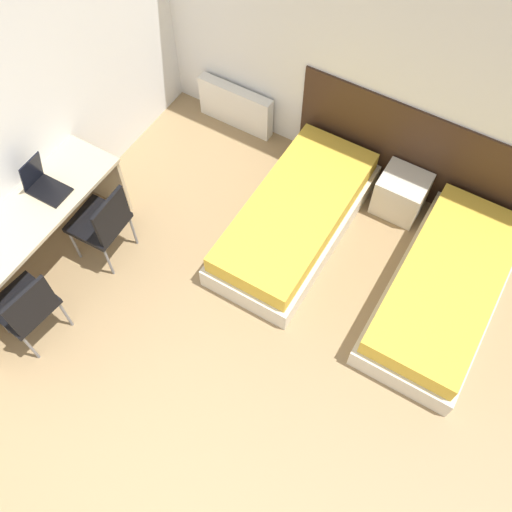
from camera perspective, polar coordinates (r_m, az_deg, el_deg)
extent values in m
plane|color=#9E7F56|center=(4.73, -14.53, -22.92)|extent=(20.00, 20.00, 0.00)
cube|color=white|center=(5.18, 10.68, 19.23)|extent=(5.05, 0.05, 2.70)
cube|color=white|center=(4.99, -22.52, 13.62)|extent=(0.05, 4.86, 2.70)
cube|color=#382316|center=(5.59, 15.90, 9.53)|extent=(2.45, 0.03, 1.04)
cube|color=beige|center=(5.42, 3.90, 3.28)|extent=(0.88, 1.93, 0.23)
cube|color=gold|center=(5.25, 4.04, 4.61)|extent=(0.80, 1.85, 0.19)
cube|color=beige|center=(5.27, 18.05, -3.63)|extent=(0.88, 1.93, 0.23)
cube|color=gold|center=(5.10, 18.68, -2.51)|extent=(0.80, 1.85, 0.19)
cube|color=beige|center=(5.66, 14.30, 6.05)|extent=(0.44, 0.40, 0.43)
cube|color=silver|center=(6.24, -2.05, 14.70)|extent=(0.85, 0.12, 0.49)
cube|color=#C6B28E|center=(5.02, -22.60, 2.93)|extent=(0.56, 1.94, 0.04)
cube|color=#C6B28E|center=(5.62, -14.97, 7.69)|extent=(0.50, 0.04, 0.72)
cube|color=black|center=(5.20, -15.51, 3.26)|extent=(0.46, 0.46, 0.05)
cube|color=black|center=(4.92, -14.25, 3.85)|extent=(0.05, 0.40, 0.40)
cylinder|color=slate|center=(5.42, -17.68, 1.13)|extent=(0.02, 0.02, 0.42)
cylinder|color=slate|center=(5.55, -15.34, 4.04)|extent=(0.02, 0.02, 0.42)
cylinder|color=slate|center=(5.23, -14.52, -0.52)|extent=(0.02, 0.02, 0.42)
cylinder|color=slate|center=(5.37, -12.17, 2.52)|extent=(0.02, 0.02, 0.42)
cube|color=black|center=(4.96, -22.25, -4.54)|extent=(0.49, 0.49, 0.05)
cube|color=black|center=(4.66, -21.60, -4.69)|extent=(0.08, 0.40, 0.40)
cylinder|color=slate|center=(5.25, -24.19, -5.97)|extent=(0.02, 0.02, 0.42)
cylinder|color=slate|center=(5.28, -21.19, -3.15)|extent=(0.02, 0.02, 0.42)
cylinder|color=slate|center=(5.05, -21.61, -8.48)|extent=(0.02, 0.02, 0.42)
cylinder|color=slate|center=(5.08, -18.51, -5.51)|extent=(0.02, 0.02, 0.42)
cube|color=black|center=(5.11, -19.94, 6.15)|extent=(0.33, 0.24, 0.02)
cube|color=black|center=(5.07, -21.54, 7.82)|extent=(0.10, 0.23, 0.32)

